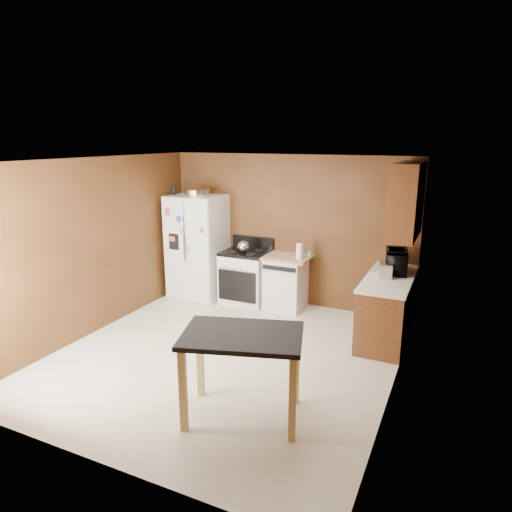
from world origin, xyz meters
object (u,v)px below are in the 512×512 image
Objects in this scene: roasting_pan at (197,192)px; pen_cup at (174,191)px; kettle at (243,247)px; microwave at (396,262)px; toaster at (386,270)px; gas_range at (246,276)px; green_canister at (309,254)px; paper_towel at (299,251)px; dishwasher at (286,282)px; refrigerator at (198,247)px; island at (242,347)px.

roasting_pan is 3.65× the size of pen_cup.
microwave is at bearing -2.58° from kettle.
roasting_pan is 3.39m from toaster.
gas_range is (-0.00, 0.10, -0.54)m from kettle.
gas_range reaches higher than green_canister.
kettle is 0.81× the size of paper_towel.
microwave is (0.10, 0.29, 0.05)m from toaster.
refrigerator is at bearing -177.01° from dishwasher.
toaster is 2.49m from gas_range.
paper_towel is (2.29, 0.07, -0.85)m from pen_cup.
island reaches higher than dishwasher.
refrigerator is (-3.39, 0.15, -0.15)m from microwave.
refrigerator is 1.01m from gas_range.
green_canister is at bearing 4.84° from gas_range.
pen_cup is 1.15× the size of green_canister.
roasting_pan reaches higher than kettle.
toaster is 0.51× the size of microwave.
green_canister reaches higher than island.
microwave is (2.47, -0.11, 0.05)m from kettle.
refrigerator is at bearing -176.19° from gas_range.
gas_range is at bearing 92.14° from kettle.
dishwasher is (1.63, 0.09, -0.45)m from refrigerator.
dishwasher is (0.72, 0.02, -0.01)m from gas_range.
microwave is (3.36, -0.12, -0.81)m from roasting_pan.
toaster is (1.41, -0.44, -0.01)m from paper_towel.
pen_cup is at bearing -178.85° from kettle.
paper_towel reaches higher than island.
toaster is 1.82m from dishwasher.
kettle is at bearing 1.15° from pen_cup.
microwave is (1.38, -0.30, 0.10)m from green_canister.
pen_cup reaches higher than gas_range.
refrigerator is at bearing 77.50° from microwave.
gas_range is 3.35m from island.
pen_cup is 0.11× the size of gas_range.
pen_cup reaches higher than roasting_pan.
kettle is at bearing -177.60° from paper_towel.
paper_towel is 3.01m from island.
microwave is 0.29× the size of refrigerator.
microwave is at bearing -2.48° from refrigerator.
roasting_pan is at bearing 179.15° from kettle.
green_canister is at bearing 96.30° from island.
kettle is 0.18× the size of gas_range.
kettle is 3.26m from island.
kettle is at bearing -170.20° from green_canister.
green_canister is 0.39× the size of toaster.
refrigerator is at bearing 8.71° from pen_cup.
roasting_pan is 1.79× the size of paper_towel.
microwave is (1.50, -0.15, 0.03)m from paper_towel.
dishwasher is at bearing -169.66° from green_canister.
roasting_pan is 2.13m from dishwasher.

